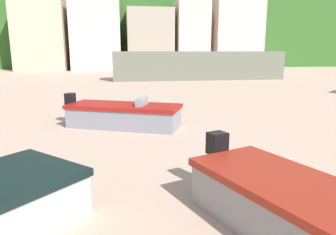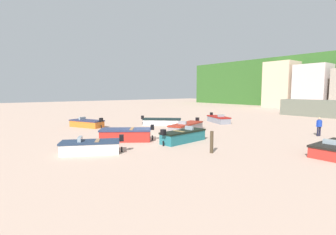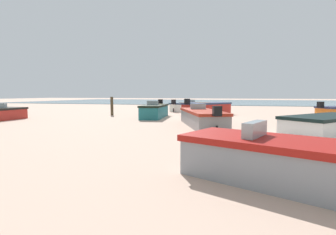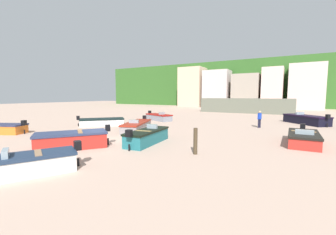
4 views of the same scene
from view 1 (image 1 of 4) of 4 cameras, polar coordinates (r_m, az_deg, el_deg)
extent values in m
cube|color=#305E24|center=(63.93, -5.69, 15.34)|extent=(90.00, 32.00, 12.37)
cube|color=#636758|center=(28.66, 5.69, 9.51)|extent=(15.41, 2.40, 2.53)
cube|color=beige|center=(46.31, -22.16, 14.71)|extent=(6.37, 6.78, 10.65)
cube|color=beige|center=(44.50, -13.12, 14.65)|extent=(6.46, 5.25, 9.47)
cube|color=#A29586|center=(45.40, -3.50, 14.07)|extent=(6.25, 6.90, 8.19)
cube|color=beige|center=(45.72, 4.18, 14.81)|extent=(4.43, 5.60, 9.42)
cube|color=beige|center=(47.59, 12.21, 14.73)|extent=(6.81, 5.50, 9.85)
cube|color=black|center=(5.72, 9.07, -4.70)|extent=(0.40, 0.37, 0.40)
cylinder|color=black|center=(5.98, 8.83, -11.51)|extent=(0.13, 0.13, 0.33)
cube|color=gray|center=(10.69, -8.06, 0.02)|extent=(3.94, 2.68, 0.66)
cube|color=maroon|center=(10.61, -8.12, 2.07)|extent=(4.06, 2.80, 0.12)
cube|color=black|center=(11.50, -17.59, 3.31)|extent=(0.38, 0.40, 0.40)
cylinder|color=black|center=(11.63, -17.36, -0.26)|extent=(0.13, 0.13, 0.33)
cube|color=#8C9EA8|center=(10.35, -4.82, 3.02)|extent=(0.50, 0.82, 0.28)
camera|label=2|loc=(24.50, 114.81, -2.01)|focal=27.01mm
camera|label=3|loc=(15.04, -4.72, 8.30)|focal=26.35mm
camera|label=4|loc=(18.72, 121.58, -4.81)|focal=23.39mm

